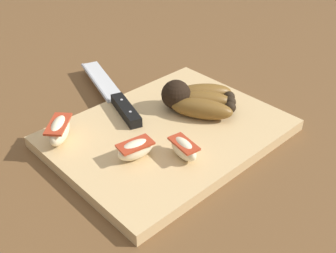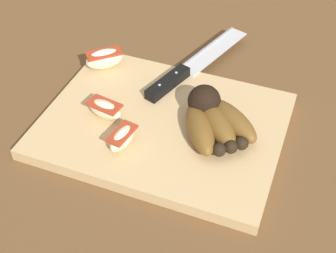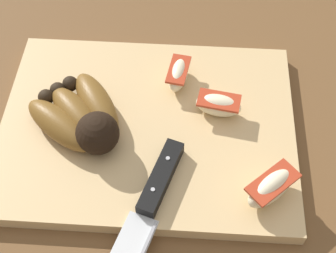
{
  "view_description": "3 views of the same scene",
  "coord_description": "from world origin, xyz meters",
  "px_view_note": "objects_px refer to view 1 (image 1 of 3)",
  "views": [
    {
      "loc": [
        -0.39,
        -0.43,
        0.42
      ],
      "look_at": [
        0.0,
        -0.02,
        0.04
      ],
      "focal_mm": 44.76,
      "sensor_mm": 36.0,
      "label": 1
    },
    {
      "loc": [
        0.22,
        -0.52,
        0.53
      ],
      "look_at": [
        0.04,
        -0.03,
        0.04
      ],
      "focal_mm": 50.0,
      "sensor_mm": 36.0,
      "label": 2
    },
    {
      "loc": [
        -0.03,
        0.36,
        0.53
      ],
      "look_at": [
        -0.01,
        0.01,
        0.04
      ],
      "focal_mm": 51.43,
      "sensor_mm": 36.0,
      "label": 3
    }
  ],
  "objects_px": {
    "banana_bunch": "(197,99)",
    "apple_wedge_middle": "(59,130)",
    "apple_wedge_near": "(135,149)",
    "apple_wedge_far": "(184,148)",
    "chefs_knife": "(117,99)"
  },
  "relations": [
    {
      "from": "banana_bunch",
      "to": "apple_wedge_middle",
      "type": "height_order",
      "value": "banana_bunch"
    },
    {
      "from": "banana_bunch",
      "to": "apple_wedge_near",
      "type": "height_order",
      "value": "banana_bunch"
    },
    {
      "from": "banana_bunch",
      "to": "apple_wedge_middle",
      "type": "bearing_deg",
      "value": 159.95
    },
    {
      "from": "apple_wedge_middle",
      "to": "chefs_knife",
      "type": "bearing_deg",
      "value": 13.86
    },
    {
      "from": "banana_bunch",
      "to": "apple_wedge_far",
      "type": "relative_size",
      "value": 2.39
    },
    {
      "from": "apple_wedge_near",
      "to": "apple_wedge_far",
      "type": "bearing_deg",
      "value": -42.13
    },
    {
      "from": "chefs_knife",
      "to": "apple_wedge_far",
      "type": "height_order",
      "value": "apple_wedge_far"
    },
    {
      "from": "banana_bunch",
      "to": "chefs_knife",
      "type": "xyz_separation_m",
      "value": [
        -0.09,
        0.12,
        -0.01
      ]
    },
    {
      "from": "apple_wedge_near",
      "to": "apple_wedge_far",
      "type": "distance_m",
      "value": 0.07
    },
    {
      "from": "banana_bunch",
      "to": "apple_wedge_middle",
      "type": "relative_size",
      "value": 2.05
    },
    {
      "from": "banana_bunch",
      "to": "apple_wedge_near",
      "type": "distance_m",
      "value": 0.18
    },
    {
      "from": "apple_wedge_middle",
      "to": "apple_wedge_near",
      "type": "bearing_deg",
      "value": -63.23
    },
    {
      "from": "apple_wedge_near",
      "to": "apple_wedge_middle",
      "type": "relative_size",
      "value": 0.91
    },
    {
      "from": "banana_bunch",
      "to": "apple_wedge_near",
      "type": "relative_size",
      "value": 2.27
    },
    {
      "from": "banana_bunch",
      "to": "apple_wedge_far",
      "type": "xyz_separation_m",
      "value": [
        -0.12,
        -0.08,
        -0.0
      ]
    }
  ]
}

